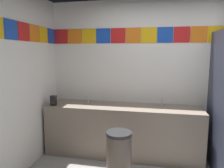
{
  "coord_description": "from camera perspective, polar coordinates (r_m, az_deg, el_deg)",
  "views": [
    {
      "loc": [
        -0.28,
        -2.0,
        1.67
      ],
      "look_at": [
        -0.88,
        0.98,
        1.22
      ],
      "focal_mm": 33.83,
      "sensor_mm": 36.0,
      "label": 1
    }
  ],
  "objects": [
    {
      "name": "wall_back",
      "position": [
        3.65,
        15.78,
        1.89
      ],
      "size": [
        4.11,
        0.09,
        2.54
      ],
      "color": "white",
      "rests_on": "ground_plane"
    },
    {
      "name": "vanity_counter",
      "position": [
        3.55,
        2.87,
        -12.26
      ],
      "size": [
        2.48,
        0.59,
        0.83
      ],
      "color": "gray",
      "rests_on": "ground_plane"
    },
    {
      "name": "faucet_left",
      "position": [
        3.64,
        -6.57,
        -4.27
      ],
      "size": [
        0.04,
        0.1,
        0.14
      ],
      "color": "silver",
      "rests_on": "vanity_counter"
    },
    {
      "name": "faucet_right",
      "position": [
        3.47,
        13.36,
        -5.07
      ],
      "size": [
        0.04,
        0.1,
        0.14
      ],
      "color": "silver",
      "rests_on": "vanity_counter"
    },
    {
      "name": "soap_dispenser",
      "position": [
        3.58,
        -15.53,
        -4.3
      ],
      "size": [
        0.09,
        0.09,
        0.16
      ],
      "color": "black",
      "rests_on": "vanity_counter"
    },
    {
      "name": "trash_bin",
      "position": [
        2.81,
        1.87,
        -19.58
      ],
      "size": [
        0.32,
        0.32,
        0.71
      ],
      "color": "brown",
      "rests_on": "ground_plane"
    }
  ]
}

